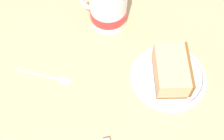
{
  "coord_description": "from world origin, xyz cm",
  "views": [
    {
      "loc": [
        15.54,
        29.29,
        54.41
      ],
      "look_at": [
        7.63,
        -0.27,
        3.0
      ],
      "focal_mm": 46.08,
      "sensor_mm": 36.0,
      "label": 1
    }
  ],
  "objects_px": {
    "small_plate": "(168,76)",
    "cake_slice": "(172,70)",
    "teaspoon": "(55,78)",
    "tea_mug": "(108,6)"
  },
  "relations": [
    {
      "from": "cake_slice",
      "to": "tea_mug",
      "type": "distance_m",
      "value": 0.21
    },
    {
      "from": "small_plate",
      "to": "tea_mug",
      "type": "relative_size",
      "value": 1.53
    },
    {
      "from": "small_plate",
      "to": "cake_slice",
      "type": "relative_size",
      "value": 1.35
    },
    {
      "from": "small_plate",
      "to": "cake_slice",
      "type": "height_order",
      "value": "cake_slice"
    },
    {
      "from": "cake_slice",
      "to": "teaspoon",
      "type": "distance_m",
      "value": 0.25
    },
    {
      "from": "cake_slice",
      "to": "tea_mug",
      "type": "bearing_deg",
      "value": -64.88
    },
    {
      "from": "small_plate",
      "to": "teaspoon",
      "type": "height_order",
      "value": "small_plate"
    },
    {
      "from": "teaspoon",
      "to": "small_plate",
      "type": "bearing_deg",
      "value": 165.51
    },
    {
      "from": "small_plate",
      "to": "cake_slice",
      "type": "distance_m",
      "value": 0.03
    },
    {
      "from": "cake_slice",
      "to": "tea_mug",
      "type": "xyz_separation_m",
      "value": [
        0.09,
        -0.19,
        0.02
      ]
    }
  ]
}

